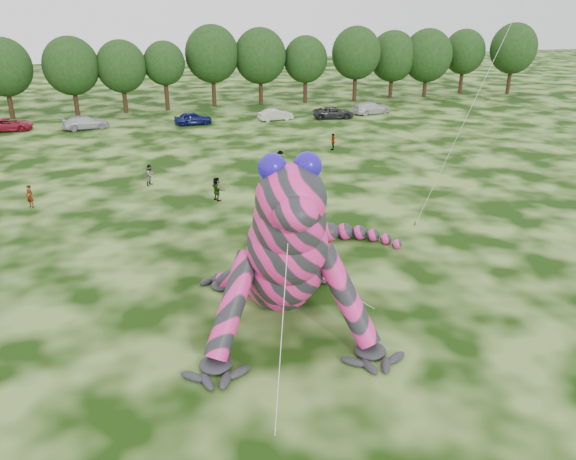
# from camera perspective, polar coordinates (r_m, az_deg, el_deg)

# --- Properties ---
(ground) EXTENTS (240.00, 240.00, 0.00)m
(ground) POSITION_cam_1_polar(r_m,az_deg,el_deg) (22.99, -3.40, -14.18)
(ground) COLOR #16330A
(ground) RESTS_ON ground
(inflatable_gecko) EXTENTS (16.16, 18.48, 8.44)m
(inflatable_gecko) POSITION_cam_1_polar(r_m,az_deg,el_deg) (26.10, -1.18, 1.20)
(inflatable_gecko) COLOR #E72684
(inflatable_gecko) RESTS_ON ground
(tree_6) EXTENTS (6.52, 5.86, 9.49)m
(tree_6) POSITION_cam_1_polar(r_m,az_deg,el_deg) (76.54, -26.76, 13.57)
(tree_6) COLOR black
(tree_6) RESTS_ON ground
(tree_7) EXTENTS (6.68, 6.01, 9.48)m
(tree_7) POSITION_cam_1_polar(r_m,az_deg,el_deg) (75.66, -21.06, 14.37)
(tree_7) COLOR black
(tree_7) RESTS_ON ground
(tree_8) EXTENTS (6.14, 5.53, 8.94)m
(tree_8) POSITION_cam_1_polar(r_m,az_deg,el_deg) (75.60, -16.47, 14.71)
(tree_8) COLOR black
(tree_8) RESTS_ON ground
(tree_9) EXTENTS (5.27, 4.74, 8.68)m
(tree_9) POSITION_cam_1_polar(r_m,az_deg,el_deg) (76.12, -12.37, 15.05)
(tree_9) COLOR black
(tree_9) RESTS_ON ground
(tree_10) EXTENTS (7.09, 6.38, 10.50)m
(tree_10) POSITION_cam_1_polar(r_m,az_deg,el_deg) (77.88, -7.67, 16.19)
(tree_10) COLOR black
(tree_10) RESTS_ON ground
(tree_11) EXTENTS (7.01, 6.31, 10.07)m
(tree_11) POSITION_cam_1_polar(r_m,az_deg,el_deg) (78.69, -2.83, 16.26)
(tree_11) COLOR black
(tree_11) RESTS_ON ground
(tree_12) EXTENTS (5.99, 5.39, 8.97)m
(tree_12) POSITION_cam_1_polar(r_m,az_deg,el_deg) (79.93, 1.79, 15.98)
(tree_12) COLOR black
(tree_12) RESTS_ON ground
(tree_13) EXTENTS (6.83, 6.15, 10.13)m
(tree_13) POSITION_cam_1_polar(r_m,az_deg,el_deg) (81.70, 6.90, 16.39)
(tree_13) COLOR black
(tree_13) RESTS_ON ground
(tree_14) EXTENTS (6.82, 6.14, 9.40)m
(tree_14) POSITION_cam_1_polar(r_m,az_deg,el_deg) (85.75, 10.55, 16.23)
(tree_14) COLOR black
(tree_14) RESTS_ON ground
(tree_15) EXTENTS (7.17, 6.45, 9.63)m
(tree_15) POSITION_cam_1_polar(r_m,az_deg,el_deg) (87.20, 13.93, 16.14)
(tree_15) COLOR black
(tree_15) RESTS_ON ground
(tree_16) EXTENTS (6.26, 5.63, 9.37)m
(tree_16) POSITION_cam_1_polar(r_m,az_deg,el_deg) (92.13, 17.38, 16.03)
(tree_16) COLOR black
(tree_16) RESTS_ON ground
(tree_17) EXTENTS (6.98, 6.28, 10.30)m
(tree_17) POSITION_cam_1_polar(r_m,az_deg,el_deg) (93.53, 21.82, 15.84)
(tree_17) COLOR black
(tree_17) RESTS_ON ground
(car_2) EXTENTS (5.00, 2.38, 1.38)m
(car_2) POSITION_cam_1_polar(r_m,az_deg,el_deg) (70.01, -26.48, 9.56)
(car_2) COLOR maroon
(car_2) RESTS_ON ground
(car_3) EXTENTS (5.28, 2.97, 1.44)m
(car_3) POSITION_cam_1_polar(r_m,az_deg,el_deg) (67.72, -19.87, 10.23)
(car_3) COLOR #B2B6BB
(car_3) RESTS_ON ground
(car_4) EXTENTS (4.39, 1.91, 1.47)m
(car_4) POSITION_cam_1_polar(r_m,az_deg,el_deg) (66.94, -9.63, 11.12)
(car_4) COLOR #0D1247
(car_4) RESTS_ON ground
(car_5) EXTENTS (4.30, 1.97, 1.37)m
(car_5) POSITION_cam_1_polar(r_m,az_deg,el_deg) (68.47, -1.28, 11.64)
(car_5) COLOR beige
(car_5) RESTS_ON ground
(car_6) EXTENTS (5.29, 3.07, 1.39)m
(car_6) POSITION_cam_1_polar(r_m,az_deg,el_deg) (69.89, 4.65, 11.81)
(car_6) COLOR #262628
(car_6) RESTS_ON ground
(car_7) EXTENTS (5.38, 3.05, 1.47)m
(car_7) POSITION_cam_1_polar(r_m,az_deg,el_deg) (73.12, 8.45, 12.15)
(car_7) COLOR silver
(car_7) RESTS_ON ground
(spectator_1) EXTENTS (0.97, 1.02, 1.66)m
(spectator_1) POSITION_cam_1_polar(r_m,az_deg,el_deg) (45.46, -13.83, 5.46)
(spectator_1) COLOR gray
(spectator_1) RESTS_ON ground
(spectator_2) EXTENTS (1.16, 1.11, 1.58)m
(spectator_2) POSITION_cam_1_polar(r_m,az_deg,el_deg) (48.55, -0.78, 7.16)
(spectator_2) COLOR gray
(spectator_2) RESTS_ON ground
(spectator_3) EXTENTS (0.77, 1.02, 1.61)m
(spectator_3) POSITION_cam_1_polar(r_m,az_deg,el_deg) (54.90, 4.59, 8.93)
(spectator_3) COLOR gray
(spectator_3) RESTS_ON ground
(spectator_0) EXTENTS (0.70, 0.68, 1.62)m
(spectator_0) POSITION_cam_1_polar(r_m,az_deg,el_deg) (43.30, -24.75, 3.11)
(spectator_0) COLOR gray
(spectator_0) RESTS_ON ground
(spectator_5) EXTENTS (1.08, 1.69, 1.74)m
(spectator_5) POSITION_cam_1_polar(r_m,az_deg,el_deg) (41.05, -7.24, 4.16)
(spectator_5) COLOR gray
(spectator_5) RESTS_ON ground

